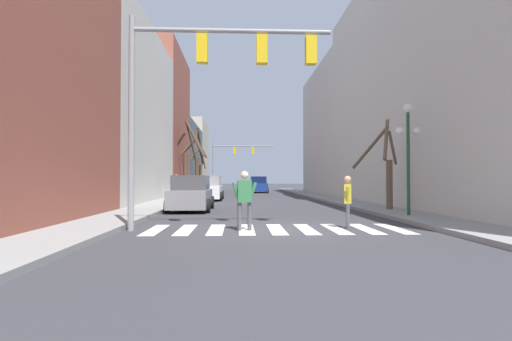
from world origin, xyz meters
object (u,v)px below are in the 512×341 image
(pedestrian_on_right_sidewalk, at_px, (244,195))
(car_driving_toward_lane, at_px, (208,189))
(street_tree_right_far, at_px, (198,168))
(street_lamp_right_corner, at_px, (408,136))
(traffic_signal_near, at_px, (206,73))
(street_tree_right_mid, at_px, (187,158))
(car_parked_left_near, at_px, (191,194))
(car_at_intersection, at_px, (258,185))
(pedestrian_waiting_at_curb, at_px, (348,197))
(street_tree_left_far, at_px, (196,161))
(pedestrian_near_right_corner, at_px, (176,184))
(street_tree_left_mid, at_px, (386,167))
(traffic_signal_far, at_px, (232,156))

(pedestrian_on_right_sidewalk, bearing_deg, car_driving_toward_lane, -87.07)
(street_tree_right_far, bearing_deg, street_lamp_right_corner, -70.22)
(traffic_signal_near, relative_size, car_driving_toward_lane, 1.29)
(street_lamp_right_corner, height_order, street_tree_right_mid, street_tree_right_mid)
(street_lamp_right_corner, relative_size, street_tree_right_far, 0.81)
(car_parked_left_near, distance_m, car_at_intersection, 25.76)
(pedestrian_waiting_at_curb, xyz_separation_m, street_tree_right_far, (-7.95, 33.33, 1.83))
(pedestrian_on_right_sidewalk, bearing_deg, car_at_intersection, -98.48)
(traffic_signal_near, bearing_deg, street_lamp_right_corner, 22.27)
(car_parked_left_near, relative_size, street_tree_left_far, 0.68)
(pedestrian_near_right_corner, relative_size, street_tree_left_mid, 0.42)
(car_driving_toward_lane, bearing_deg, pedestrian_waiting_at_curb, -161.77)
(car_parked_left_near, xyz_separation_m, pedestrian_on_right_sidewalk, (2.43, -7.46, 0.25))
(pedestrian_on_right_sidewalk, height_order, street_tree_right_far, street_tree_right_far)
(street_tree_left_mid, bearing_deg, pedestrian_on_right_sidewalk, -137.23)
(street_tree_left_far, relative_size, street_tree_left_mid, 1.57)
(traffic_signal_far, height_order, pedestrian_waiting_at_curb, traffic_signal_far)
(street_lamp_right_corner, height_order, street_tree_left_mid, street_lamp_right_corner)
(street_lamp_right_corner, bearing_deg, street_tree_left_mid, 85.68)
(traffic_signal_near, relative_size, pedestrian_waiting_at_curb, 3.92)
(pedestrian_on_right_sidewalk, bearing_deg, pedestrian_near_right_corner, -79.19)
(car_at_intersection, distance_m, pedestrian_waiting_at_curb, 32.47)
(car_driving_toward_lane, bearing_deg, traffic_signal_far, -3.73)
(car_driving_toward_lane, distance_m, pedestrian_near_right_corner, 2.60)
(traffic_signal_far, distance_m, street_tree_left_far, 11.17)
(street_tree_right_mid, height_order, street_tree_left_mid, street_tree_right_mid)
(street_tree_right_mid, distance_m, street_tree_right_far, 10.06)
(car_driving_toward_lane, bearing_deg, pedestrian_on_right_sidewalk, -172.15)
(street_lamp_right_corner, xyz_separation_m, car_at_intersection, (-4.19, 29.75, -2.31))
(street_tree_left_far, bearing_deg, street_tree_left_mid, -63.04)
(street_tree_left_far, bearing_deg, car_parked_left_near, -84.50)
(traffic_signal_near, height_order, traffic_signal_far, traffic_signal_near)
(car_driving_toward_lane, height_order, pedestrian_waiting_at_curb, car_driving_toward_lane)
(car_at_intersection, bearing_deg, pedestrian_on_right_sidewalk, 176.44)
(pedestrian_on_right_sidewalk, height_order, street_tree_left_mid, street_tree_left_mid)
(traffic_signal_near, bearing_deg, street_tree_right_mid, 98.56)
(traffic_signal_near, height_order, street_tree_left_far, street_tree_left_far)
(traffic_signal_near, height_order, car_at_intersection, traffic_signal_near)
(car_parked_left_near, xyz_separation_m, pedestrian_near_right_corner, (-1.94, 8.08, 0.38))
(car_driving_toward_lane, distance_m, street_tree_left_mid, 14.29)
(traffic_signal_near, xyz_separation_m, street_tree_left_far, (-3.19, 27.11, -1.41))
(car_parked_left_near, height_order, street_tree_right_mid, street_tree_right_mid)
(pedestrian_waiting_at_curb, bearing_deg, street_lamp_right_corner, -34.46)
(street_tree_left_mid, bearing_deg, traffic_signal_near, -142.09)
(street_tree_right_far, bearing_deg, street_tree_right_mid, -89.49)
(car_at_intersection, height_order, street_tree_right_mid, street_tree_right_mid)
(traffic_signal_far, height_order, street_lamp_right_corner, traffic_signal_far)
(pedestrian_on_right_sidewalk, bearing_deg, street_lamp_right_corner, -158.66)
(street_lamp_right_corner, xyz_separation_m, pedestrian_on_right_sidewalk, (-6.23, -3.07, -2.12))
(street_lamp_right_corner, relative_size, pedestrian_near_right_corner, 2.49)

